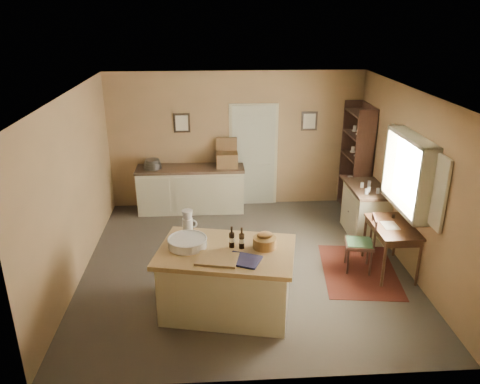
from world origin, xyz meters
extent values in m
plane|color=#4D463B|center=(0.00, 0.00, 0.00)|extent=(5.00, 5.00, 0.00)
cube|color=#99744B|center=(0.00, 2.50, 1.35)|extent=(5.00, 0.10, 2.70)
cube|color=#99744B|center=(0.00, -2.50, 1.35)|extent=(5.00, 0.10, 2.70)
cube|color=#99744B|center=(-2.50, 0.00, 1.35)|extent=(0.10, 5.00, 2.70)
cube|color=#99744B|center=(2.50, 0.00, 1.35)|extent=(0.10, 5.00, 2.70)
plane|color=silver|center=(0.00, 0.00, 2.70)|extent=(5.00, 5.00, 0.00)
cube|color=#A7A78F|center=(0.35, 2.47, 1.05)|extent=(0.97, 0.06, 2.11)
cube|color=black|center=(-1.05, 2.48, 1.72)|extent=(0.32, 0.02, 0.38)
cube|color=beige|center=(-1.05, 2.47, 1.72)|extent=(0.24, 0.01, 0.30)
cube|color=black|center=(1.45, 2.48, 1.72)|extent=(0.32, 0.02, 0.38)
cube|color=beige|center=(1.45, 2.47, 1.72)|extent=(0.24, 0.01, 0.30)
cube|color=#BAB494|center=(2.38, -0.20, 1.02)|extent=(0.25, 1.32, 0.06)
cube|color=#BAB494|center=(2.38, -0.20, 2.08)|extent=(0.25, 1.32, 0.06)
cube|color=white|center=(2.50, -0.20, 1.55)|extent=(0.01, 1.20, 1.00)
cube|color=#BAB494|center=(2.46, -1.02, 1.55)|extent=(0.04, 0.35, 1.00)
cube|color=#BAB494|center=(2.46, 0.62, 1.55)|extent=(0.04, 0.35, 1.00)
cube|color=#BAB494|center=(-0.33, -1.18, 0.42)|extent=(1.79, 1.32, 0.85)
cube|color=#9B7647|center=(-0.33, -1.18, 0.88)|extent=(1.93, 1.46, 0.06)
cylinder|color=white|center=(-0.83, -1.06, 0.96)|extent=(0.50, 0.50, 0.11)
cube|color=#9B7647|center=(-0.45, -1.45, 0.92)|extent=(0.57, 0.45, 0.03)
cube|color=black|center=(-0.13, -1.49, 0.92)|extent=(0.50, 0.46, 0.02)
cylinder|color=olive|center=(0.16, -1.16, 0.98)|extent=(0.30, 0.30, 0.14)
cylinder|color=black|center=(-0.26, -1.12, 1.05)|extent=(0.07, 0.07, 0.29)
cylinder|color=black|center=(-0.13, -1.16, 1.05)|extent=(0.07, 0.07, 0.29)
cube|color=#BAB494|center=(-0.91, 2.20, 0.42)|extent=(2.06, 0.57, 0.85)
cube|color=#332319|center=(-0.91, 2.20, 0.88)|extent=(2.10, 0.60, 0.05)
cube|color=#4F361E|center=(-0.19, 2.20, 1.04)|extent=(0.41, 0.31, 0.28)
cylinder|color=#59544F|center=(-1.63, 2.20, 0.99)|extent=(0.35, 0.35, 0.18)
cube|color=#46130E|center=(1.75, -0.33, 0.00)|extent=(1.29, 1.72, 0.01)
cube|color=#341E12|center=(2.20, -0.33, 0.75)|extent=(0.59, 0.97, 0.03)
cube|color=#341E12|center=(2.20, -0.33, 0.68)|extent=(0.53, 0.91, 0.10)
cube|color=silver|center=(2.15, -0.33, 0.77)|extent=(0.22, 0.30, 0.01)
cylinder|color=black|center=(2.30, -0.06, 0.79)|extent=(0.05, 0.05, 0.05)
cylinder|color=#341E12|center=(1.94, -0.78, 0.36)|extent=(0.04, 0.04, 0.72)
cylinder|color=#341E12|center=(2.46, -0.78, 0.36)|extent=(0.04, 0.04, 0.72)
cylinder|color=#341E12|center=(1.94, 0.11, 0.36)|extent=(0.04, 0.04, 0.72)
cylinder|color=#341E12|center=(2.46, 0.11, 0.36)|extent=(0.04, 0.04, 0.72)
cube|color=#BAB494|center=(2.20, 0.92, 0.42)|extent=(0.56, 1.02, 0.85)
cube|color=#332319|center=(2.20, 0.92, 0.88)|extent=(0.59, 1.06, 0.05)
cylinder|color=silver|center=(2.17, 0.77, 0.95)|extent=(0.24, 0.24, 0.09)
cube|color=#301C15|center=(2.31, 1.54, 1.06)|extent=(0.36, 0.04, 2.13)
cube|color=#301C15|center=(2.31, 2.46, 1.06)|extent=(0.36, 0.04, 2.13)
cube|color=#301C15|center=(2.48, 2.00, 1.06)|extent=(0.02, 0.96, 2.13)
cube|color=#301C15|center=(2.31, 2.00, 0.05)|extent=(0.36, 0.92, 0.03)
cube|color=#301C15|center=(2.31, 2.00, 0.59)|extent=(0.36, 0.92, 0.03)
cube|color=#301C15|center=(2.31, 2.00, 1.12)|extent=(0.36, 0.92, 0.03)
cube|color=#301C15|center=(2.31, 2.00, 1.54)|extent=(0.36, 0.92, 0.03)
cube|color=#301C15|center=(2.31, 2.00, 1.97)|extent=(0.36, 0.92, 0.03)
cylinder|color=white|center=(2.31, 2.00, 1.18)|extent=(0.12, 0.12, 0.11)
camera|label=1|loc=(-0.50, -6.49, 3.80)|focal=35.00mm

